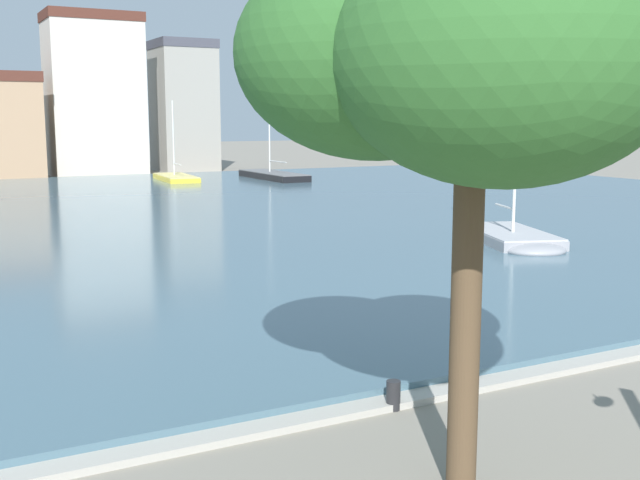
{
  "coord_description": "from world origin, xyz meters",
  "views": [
    {
      "loc": [
        -6.55,
        -2.65,
        4.84
      ],
      "look_at": [
        1.36,
        12.18,
        2.2
      ],
      "focal_mm": 43.82,
      "sensor_mm": 36.0,
      "label": 1
    }
  ],
  "objects_px": {
    "sailboat_black": "(269,176)",
    "shade_tree": "(469,57)",
    "sailboat_grey": "(514,240)",
    "sailboat_yellow": "(174,178)",
    "mooring_bollard": "(393,395)"
  },
  "relations": [
    {
      "from": "sailboat_yellow",
      "to": "sailboat_black",
      "type": "distance_m",
      "value": 7.18
    },
    {
      "from": "sailboat_grey",
      "to": "mooring_bollard",
      "type": "height_order",
      "value": "sailboat_grey"
    },
    {
      "from": "sailboat_black",
      "to": "mooring_bollard",
      "type": "bearing_deg",
      "value": -111.83
    },
    {
      "from": "sailboat_grey",
      "to": "shade_tree",
      "type": "height_order",
      "value": "sailboat_grey"
    },
    {
      "from": "sailboat_black",
      "to": "shade_tree",
      "type": "height_order",
      "value": "sailboat_black"
    },
    {
      "from": "sailboat_black",
      "to": "shade_tree",
      "type": "bearing_deg",
      "value": -111.55
    },
    {
      "from": "sailboat_yellow",
      "to": "sailboat_black",
      "type": "relative_size",
      "value": 0.77
    },
    {
      "from": "shade_tree",
      "to": "mooring_bollard",
      "type": "xyz_separation_m",
      "value": [
        0.86,
        2.82,
        -5.31
      ]
    },
    {
      "from": "sailboat_grey",
      "to": "sailboat_black",
      "type": "xyz_separation_m",
      "value": [
        5.02,
        33.15,
        0.03
      ]
    },
    {
      "from": "mooring_bollard",
      "to": "sailboat_black",
      "type": "bearing_deg",
      "value": 68.17
    },
    {
      "from": "sailboat_yellow",
      "to": "mooring_bollard",
      "type": "xyz_separation_m",
      "value": [
        -10.89,
        -46.39,
        -0.08
      ]
    },
    {
      "from": "shade_tree",
      "to": "mooring_bollard",
      "type": "bearing_deg",
      "value": 73.02
    },
    {
      "from": "sailboat_grey",
      "to": "mooring_bollard",
      "type": "xyz_separation_m",
      "value": [
        -12.8,
        -11.36,
        -0.12
      ]
    },
    {
      "from": "sailboat_yellow",
      "to": "sailboat_black",
      "type": "xyz_separation_m",
      "value": [
        6.93,
        -1.88,
        0.07
      ]
    },
    {
      "from": "sailboat_yellow",
      "to": "shade_tree",
      "type": "relative_size",
      "value": 1.05
    }
  ]
}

